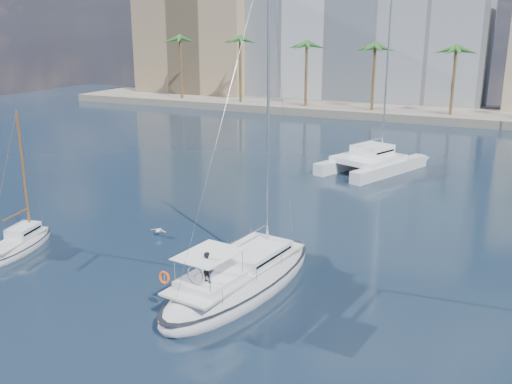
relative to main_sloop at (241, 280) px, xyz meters
The scene contains 10 objects.
ground 4.66m from the main_sloop, 125.90° to the left, with size 160.00×160.00×0.00m, color black.
quay 64.81m from the main_sloop, 92.40° to the left, with size 120.00×14.00×1.20m, color gray.
building_modern 79.30m from the main_sloop, 100.85° to the left, with size 42.00×16.00×28.00m, color silver.
building_tan_left 86.03m from the main_sloop, 121.58° to the left, with size 22.00×14.00×22.00m, color tan.
palm_left 71.65m from the main_sloop, 121.15° to the left, with size 3.60×3.60×12.30m.
palm_centre 61.59m from the main_sloop, 92.56° to the left, with size 3.60×3.60×12.30m.
main_sloop is the anchor object (origin of this frame).
small_sloop 14.92m from the main_sloop, behind, with size 3.27×6.55×9.03m.
catamaran 28.31m from the main_sloop, 90.57° to the left, with size 9.01×12.06×15.94m.
seagull 9.75m from the main_sloop, 150.65° to the left, with size 1.20×0.52×0.22m.
Camera 1 is at (15.10, -28.27, 13.38)m, focal length 40.00 mm.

